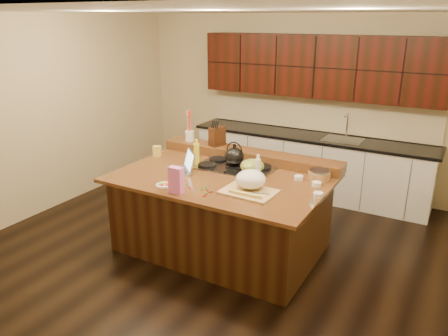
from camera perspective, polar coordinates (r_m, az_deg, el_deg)
The scene contains 35 objects.
room at distance 4.85m, azimuth -0.29°, elevation 3.74°, with size 5.52×5.02×2.72m.
island at distance 5.15m, azimuth -0.28°, elevation -5.80°, with size 2.40×1.60×0.92m.
back_ledge at distance 5.55m, azimuth 3.32°, elevation 1.71°, with size 2.40×0.30×0.12m, color black.
cooktop at distance 5.22m, azimuth 1.35°, elevation 0.11°, with size 0.92×0.52×0.05m.
back_counter at distance 6.80m, azimuth 11.35°, elevation 4.67°, with size 3.70×0.66×2.40m.
kettle at distance 5.18m, azimuth 1.37°, elevation 1.53°, with size 0.24×0.24×0.21m, color black.
green_bowl at distance 4.95m, azimuth 3.71°, elevation 0.27°, with size 0.27×0.27×0.15m, color olive.
laptop at distance 5.13m, azimuth -5.22°, elevation 0.25°, with size 0.44×0.44×0.24m.
oil_bottle at distance 5.32m, azimuth -3.60°, elevation 1.80°, with size 0.07×0.07×0.27m, color yellow.
vinegar_bottle at distance 4.82m, azimuth 4.44°, elevation -0.23°, with size 0.06×0.06×0.25m, color silver.
wooden_tray at distance 4.52m, azimuth 3.44°, elevation -1.85°, with size 0.56×0.45×0.22m.
ramekin_a at distance 4.50m, azimuth 12.20°, elevation -3.42°, with size 0.10×0.10×0.04m, color white.
ramekin_b at distance 4.78m, azimuth 11.99°, elevation -2.05°, with size 0.10×0.10×0.04m, color white.
ramekin_c at distance 4.93m, azimuth 9.73°, elevation -1.26°, with size 0.10×0.10×0.04m, color white.
strainer_bowl at distance 4.97m, azimuth 12.31°, elevation -1.00°, with size 0.24×0.24×0.09m, color #996B3F.
kitchen_timer at distance 4.33m, azimuth 11.57°, elevation -4.13°, with size 0.08×0.08×0.07m, color silver.
pink_bag at distance 4.48m, azimuth -6.27°, elevation -1.59°, with size 0.15×0.08×0.28m, color pink.
candy_plate at distance 4.74m, azimuth -7.81°, elevation -2.19°, with size 0.18×0.18×0.01m, color white.
package_box at distance 5.72m, azimuth -8.73°, elevation 2.18°, with size 0.10×0.07×0.14m, color #DDBE4E.
utensil_crock at distance 5.95m, azimuth -4.51°, elevation 4.19°, with size 0.12×0.12×0.14m, color white.
knife_block at distance 5.71m, azimuth -0.90°, elevation 4.16°, with size 0.12×0.20×0.24m, color black.
gumdrop_0 at distance 4.65m, azimuth -4.52°, elevation -2.48°, with size 0.02×0.02×0.02m, color red.
gumdrop_1 at distance 4.63m, azimuth -6.13°, elevation -2.61°, with size 0.02×0.02×0.02m, color #198C26.
gumdrop_2 at distance 4.51m, azimuth -1.87°, elevation -3.13°, with size 0.02×0.02×0.02m, color red.
gumdrop_3 at distance 4.64m, azimuth -2.38°, elevation -2.49°, with size 0.02×0.02×0.02m, color #198C26.
gumdrop_4 at distance 4.55m, azimuth -2.14°, elevation -2.90°, with size 0.02×0.02×0.02m, color red.
gumdrop_5 at distance 4.57m, azimuth -2.95°, elevation -2.80°, with size 0.02×0.02×0.02m, color #198C26.
gumdrop_6 at distance 4.42m, azimuth -2.46°, elevation -3.58°, with size 0.02×0.02×0.02m, color red.
gumdrop_7 at distance 4.52m, azimuth -1.58°, elevation -3.08°, with size 0.02×0.02×0.02m, color #198C26.
gumdrop_8 at distance 4.55m, azimuth -0.82°, elevation -2.88°, with size 0.02×0.02×0.02m, color red.
gumdrop_9 at distance 4.47m, azimuth -2.31°, elevation -3.31°, with size 0.02×0.02×0.02m, color #198C26.
gumdrop_10 at distance 4.42m, azimuth -2.66°, elevation -3.63°, with size 0.02×0.02×0.02m, color red.
gumdrop_11 at distance 4.71m, azimuth -4.80°, elevation -2.19°, with size 0.02×0.02×0.02m, color #198C26.
gumdrop_12 at distance 4.66m, azimuth -5.44°, elevation -2.43°, with size 0.02×0.02×0.02m, color red.
gumdrop_13 at distance 4.59m, azimuth -2.34°, elevation -2.71°, with size 0.02×0.02×0.02m, color #198C26.
Camera 1 is at (2.33, -4.06, 2.63)m, focal length 35.00 mm.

